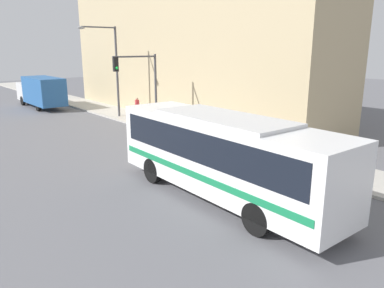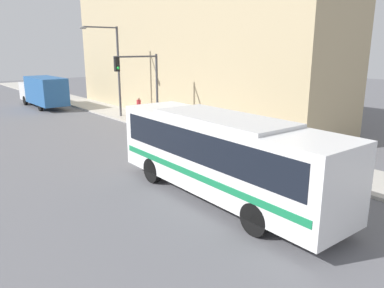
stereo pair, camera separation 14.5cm
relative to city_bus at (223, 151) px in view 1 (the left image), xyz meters
The scene contains 9 objects.
ground_plane 1.95m from the city_bus, 93.22° to the left, with size 120.00×120.00×0.00m, color slate.
sidewalk 21.53m from the city_bus, 73.53° to the left, with size 3.23×70.00×0.13m.
building_facade 19.21m from the city_bus, 55.56° to the left, with size 6.00×28.04×10.37m.
city_bus is the anchor object (origin of this frame).
delivery_truck 27.11m from the city_bus, 85.27° to the left, with size 2.27×7.91×2.91m.
fire_hydrant 7.84m from the city_bus, 48.99° to the left, with size 0.24×0.32×0.77m.
traffic_light_pole 12.81m from the city_bus, 71.31° to the left, with size 3.28×0.35×5.04m.
street_lamp 18.43m from the city_bus, 74.53° to the left, with size 3.12×0.28×7.04m.
pedestrian_near_corner 17.59m from the city_bus, 68.89° to the left, with size 0.34×0.34×1.57m.
Camera 1 is at (-9.37, -10.15, 5.62)m, focal length 35.00 mm.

